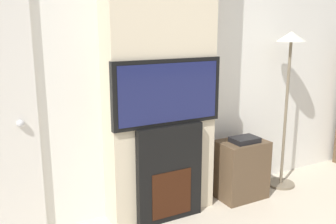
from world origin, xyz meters
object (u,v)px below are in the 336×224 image
object	(u,v)px
television	(168,93)
media_stand	(241,169)
fireplace	(168,173)
floor_lamp	(289,72)

from	to	relation	value
television	media_stand	bearing A→B (deg)	1.92
fireplace	floor_lamp	bearing A→B (deg)	1.51
floor_lamp	media_stand	distance (m)	1.10
fireplace	media_stand	xyz separation A→B (m)	(0.85, 0.03, -0.13)
television	media_stand	distance (m)	1.20
fireplace	floor_lamp	xyz separation A→B (m)	(1.42, 0.04, 0.80)
fireplace	television	xyz separation A→B (m)	(0.00, -0.00, 0.72)
fireplace	media_stand	size ratio (longest dim) A/B	1.37
television	floor_lamp	xyz separation A→B (m)	(1.42, 0.04, 0.08)
floor_lamp	television	bearing A→B (deg)	-178.41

